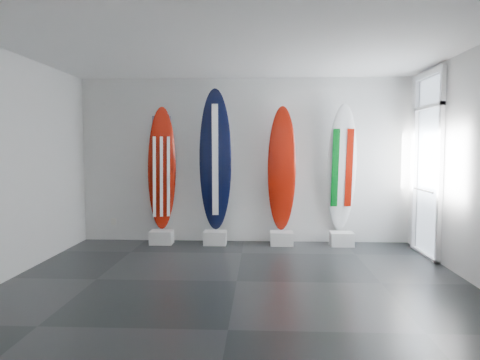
{
  "coord_description": "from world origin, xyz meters",
  "views": [
    {
      "loc": [
        0.3,
        -5.61,
        1.72
      ],
      "look_at": [
        -0.02,
        1.4,
        1.22
      ],
      "focal_mm": 33.04,
      "sensor_mm": 36.0,
      "label": 1
    }
  ],
  "objects_px": {
    "surfboard_italy": "(342,168)",
    "surfboard_swiss": "(282,169)",
    "surfboard_navy": "(215,160)",
    "surfboard_usa": "(162,169)"
  },
  "relations": [
    {
      "from": "surfboard_usa",
      "to": "surfboard_navy",
      "type": "xyz_separation_m",
      "value": [
        0.97,
        0.0,
        0.16
      ]
    },
    {
      "from": "surfboard_usa",
      "to": "surfboard_swiss",
      "type": "height_order",
      "value": "surfboard_swiss"
    },
    {
      "from": "surfboard_usa",
      "to": "surfboard_swiss",
      "type": "distance_m",
      "value": 2.16
    },
    {
      "from": "surfboard_navy",
      "to": "surfboard_italy",
      "type": "height_order",
      "value": "surfboard_navy"
    },
    {
      "from": "surfboard_usa",
      "to": "surfboard_navy",
      "type": "height_order",
      "value": "surfboard_navy"
    },
    {
      "from": "surfboard_swiss",
      "to": "surfboard_italy",
      "type": "xyz_separation_m",
      "value": [
        1.06,
        0.0,
        0.02
      ]
    },
    {
      "from": "surfboard_italy",
      "to": "surfboard_navy",
      "type": "bearing_deg",
      "value": 177.97
    },
    {
      "from": "surfboard_navy",
      "to": "surfboard_swiss",
      "type": "bearing_deg",
      "value": -3.75
    },
    {
      "from": "surfboard_italy",
      "to": "surfboard_swiss",
      "type": "bearing_deg",
      "value": 177.97
    },
    {
      "from": "surfboard_navy",
      "to": "surfboard_swiss",
      "type": "distance_m",
      "value": 1.2
    }
  ]
}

